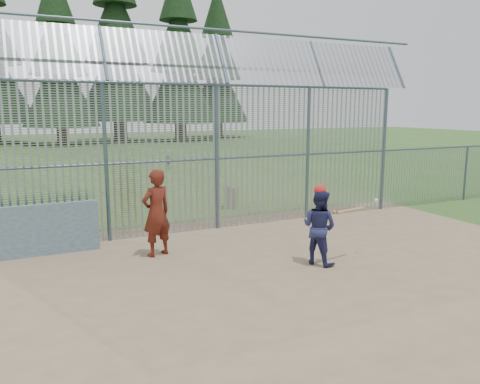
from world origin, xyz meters
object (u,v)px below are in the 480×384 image
batter (319,227)px  onlooker (156,213)px  trash_can (231,197)px  dugout_wall (42,230)px

batter → onlooker: onlooker is taller
trash_can → onlooker: bearing=-132.2°
dugout_wall → batter: 6.29m
batter → onlooker: (-3.03, 2.07, 0.19)m
onlooker → trash_can: (3.73, 4.12, -0.64)m
batter → onlooker: size_ratio=0.82×
dugout_wall → batter: size_ratio=1.53×
dugout_wall → trash_can: size_ratio=3.05×
onlooker → trash_can: bearing=-151.4°
dugout_wall → onlooker: bearing=-25.5°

